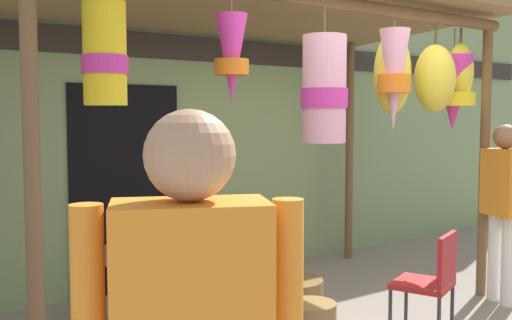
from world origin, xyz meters
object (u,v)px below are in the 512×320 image
object	(u,v)px
folding_chair	(432,278)
passerby_at_right	(504,199)
flower_heap_on_table	(164,238)
wicker_basket_spare	(293,292)
wicker_basket_by_table	(312,319)
display_table	(168,255)

from	to	relation	value
folding_chair	passerby_at_right	distance (m)	1.41
flower_heap_on_table	passerby_at_right	bearing A→B (deg)	-22.03
wicker_basket_spare	passerby_at_right	bearing A→B (deg)	-33.35
flower_heap_on_table	wicker_basket_by_table	bearing A→B (deg)	-41.18
folding_chair	passerby_at_right	xyz separation A→B (m)	(1.31, 0.26, 0.46)
folding_chair	passerby_at_right	bearing A→B (deg)	11.04
display_table	passerby_at_right	xyz separation A→B (m)	(2.76, -1.20, 0.37)
display_table	wicker_basket_spare	xyz separation A→B (m)	(1.16, -0.15, -0.47)
flower_heap_on_table	wicker_basket_spare	xyz separation A→B (m)	(1.23, -0.09, -0.62)
folding_chair	display_table	bearing A→B (deg)	134.72
display_table	flower_heap_on_table	bearing A→B (deg)	-134.77
display_table	wicker_basket_by_table	xyz separation A→B (m)	(0.82, -0.83, -0.45)
wicker_basket_spare	passerby_at_right	distance (m)	2.08
display_table	flower_heap_on_table	distance (m)	0.18
passerby_at_right	flower_heap_on_table	bearing A→B (deg)	157.97
flower_heap_on_table	wicker_basket_by_table	world-z (taller)	flower_heap_on_table
flower_heap_on_table	wicker_basket_spare	distance (m)	1.38
wicker_basket_spare	folding_chair	bearing A→B (deg)	-77.93
wicker_basket_spare	passerby_at_right	world-z (taller)	passerby_at_right
flower_heap_on_table	wicker_basket_spare	bearing A→B (deg)	-4.31
wicker_basket_by_table	wicker_basket_spare	xyz separation A→B (m)	(0.35, 0.67, -0.01)
display_table	folding_chair	distance (m)	2.05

